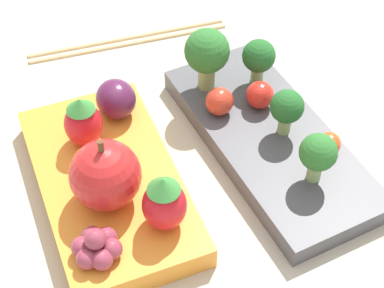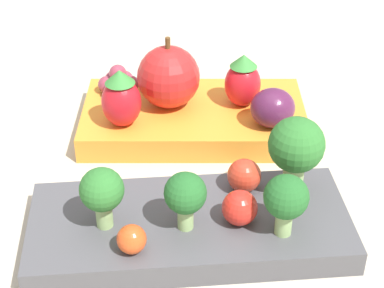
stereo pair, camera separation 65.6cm
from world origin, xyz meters
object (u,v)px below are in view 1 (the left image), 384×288
at_px(broccoli_floret_0, 318,154).
at_px(apple, 105,175).
at_px(broccoli_floret_3, 287,108).
at_px(chopsticks_pair, 128,39).
at_px(plum, 116,99).
at_px(grape_cluster, 97,247).
at_px(strawberry_1, 164,203).
at_px(bento_box_savoury, 270,140).
at_px(cherry_tomato_1, 329,144).
at_px(bento_box_fruit, 109,184).
at_px(broccoli_floret_2, 259,57).
at_px(cherry_tomato_2, 260,95).
at_px(strawberry_0, 83,122).
at_px(cherry_tomato_0, 219,101).
at_px(broccoli_floret_1, 207,53).

height_order(broccoli_floret_0, apple, apple).
distance_m(broccoli_floret_3, chopsticks_pair, 0.21).
bearing_deg(plum, grape_cluster, -26.62).
bearing_deg(strawberry_1, chopsticks_pair, 165.04).
xyz_separation_m(bento_box_savoury, cherry_tomato_1, (0.04, 0.03, 0.02)).
height_order(bento_box_fruit, broccoli_floret_2, broccoli_floret_2).
xyz_separation_m(cherry_tomato_2, strawberry_0, (-0.02, -0.16, 0.01)).
bearing_deg(bento_box_fruit, strawberry_1, 20.35).
relative_size(bento_box_fruit, cherry_tomato_0, 8.09).
height_order(broccoli_floret_0, broccoli_floret_3, broccoli_floret_0).
distance_m(bento_box_savoury, cherry_tomato_1, 0.05).
bearing_deg(broccoli_floret_3, broccoli_floret_0, -5.73).
bearing_deg(bento_box_fruit, grape_cluster, -25.92).
bearing_deg(broccoli_floret_1, broccoli_floret_3, 23.12).
xyz_separation_m(broccoli_floret_1, cherry_tomato_1, (0.12, 0.06, -0.03)).
height_order(bento_box_savoury, grape_cluster, grape_cluster).
height_order(bento_box_fruit, grape_cluster, grape_cluster).
relative_size(bento_box_savoury, plum, 6.09).
bearing_deg(bento_box_fruit, cherry_tomato_0, 104.06).
distance_m(bento_box_fruit, broccoli_floret_0, 0.17).
height_order(broccoli_floret_3, cherry_tomato_2, broccoli_floret_3).
distance_m(broccoli_floret_3, plum, 0.15).
relative_size(bento_box_fruit, plum, 5.44).
bearing_deg(bento_box_fruit, bento_box_savoury, 84.87).
bearing_deg(broccoli_floret_0, cherry_tomato_1, 125.64).
relative_size(cherry_tomato_2, grape_cluster, 0.66).
bearing_deg(plum, cherry_tomato_0, 67.22).
bearing_deg(apple, cherry_tomato_1, 80.40).
distance_m(broccoli_floret_1, chopsticks_pair, 0.13).
bearing_deg(apple, strawberry_0, 176.40).
height_order(broccoli_floret_1, grape_cluster, broccoli_floret_1).
height_order(cherry_tomato_2, grape_cluster, grape_cluster).
distance_m(broccoli_floret_2, broccoli_floret_3, 0.07).
bearing_deg(apple, chopsticks_pair, 154.73).
height_order(bento_box_fruit, broccoli_floret_3, broccoli_floret_3).
bearing_deg(cherry_tomato_0, broccoli_floret_3, 40.79).
bearing_deg(bento_box_savoury, broccoli_floret_2, 161.50).
xyz_separation_m(broccoli_floret_1, strawberry_1, (0.13, -0.10, -0.01)).
height_order(cherry_tomato_1, cherry_tomato_2, cherry_tomato_2).
xyz_separation_m(broccoli_floret_0, broccoli_floret_3, (-0.06, 0.01, -0.00)).
height_order(bento_box_savoury, cherry_tomato_0, cherry_tomato_0).
bearing_deg(broccoli_floret_2, broccoli_floret_3, -8.85).
relative_size(bento_box_savoury, strawberry_0, 4.66).
relative_size(bento_box_fruit, grape_cluster, 5.39).
height_order(bento_box_fruit, broccoli_floret_0, broccoli_floret_0).
relative_size(broccoli_floret_1, broccoli_floret_3, 1.40).
distance_m(bento_box_fruit, apple, 0.05).
relative_size(bento_box_savoury, broccoli_floret_2, 4.92).
distance_m(broccoli_floret_3, cherry_tomato_1, 0.05).
height_order(cherry_tomato_0, plum, plum).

